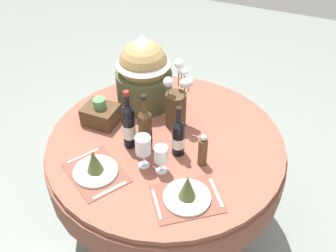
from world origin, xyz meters
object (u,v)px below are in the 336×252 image
object	(u,v)px
dining_table	(166,157)
pepper_mill	(203,151)
flower_vase	(177,103)
wine_bottle_centre	(178,137)
place_setting_right	(187,193)
gift_tub_back_left	(144,69)
place_setting_left	(95,167)
woven_basket_side_left	(100,114)
wine_glass_left	(143,146)
wine_glass_right	(161,155)
wine_bottle_rear	(145,131)
wine_bottle_left	(129,125)

from	to	relation	value
dining_table	pepper_mill	size ratio (longest dim) A/B	6.90
dining_table	flower_vase	world-z (taller)	flower_vase
flower_vase	wine_bottle_centre	world-z (taller)	flower_vase
place_setting_right	gift_tub_back_left	world-z (taller)	gift_tub_back_left
place_setting_left	woven_basket_side_left	distance (m)	0.43
wine_glass_left	gift_tub_back_left	size ratio (longest dim) A/B	0.42
wine_glass_left	wine_glass_right	world-z (taller)	wine_glass_left
place_setting_right	flower_vase	size ratio (longest dim) A/B	1.05
wine_bottle_rear	pepper_mill	size ratio (longest dim) A/B	1.85
place_setting_right	wine_bottle_rear	world-z (taller)	wine_bottle_rear
wine_bottle_left	woven_basket_side_left	bearing A→B (deg)	156.45
place_setting_left	place_setting_right	bearing A→B (deg)	2.77
wine_bottle_rear	wine_glass_left	size ratio (longest dim) A/B	1.88
woven_basket_side_left	flower_vase	bearing A→B (deg)	21.00
wine_bottle_left	wine_glass_left	world-z (taller)	wine_bottle_left
wine_bottle_left	wine_bottle_rear	world-z (taller)	wine_bottle_rear
wine_bottle_rear	wine_glass_right	distance (m)	0.19
place_setting_left	wine_glass_left	bearing A→B (deg)	35.54
flower_vase	wine_glass_left	world-z (taller)	flower_vase
flower_vase	woven_basket_side_left	distance (m)	0.47
place_setting_left	wine_bottle_rear	size ratio (longest dim) A/B	1.12
dining_table	place_setting_right	world-z (taller)	place_setting_right
place_setting_right	wine_bottle_centre	size ratio (longest dim) A/B	1.34
place_setting_right	place_setting_left	bearing A→B (deg)	-177.23
wine_bottle_left	place_setting_left	bearing A→B (deg)	-103.85
place_setting_right	woven_basket_side_left	size ratio (longest dim) A/B	2.12
flower_vase	wine_bottle_left	xyz separation A→B (m)	(-0.17, -0.28, -0.02)
place_setting_right	flower_vase	world-z (taller)	flower_vase
wine_bottle_centre	wine_glass_left	distance (m)	0.22
wine_bottle_left	wine_bottle_centre	xyz separation A→B (m)	(0.28, 0.05, -0.03)
flower_vase	wine_glass_right	xyz separation A→B (m)	(0.08, -0.40, -0.04)
wine_bottle_left	wine_glass_right	world-z (taller)	wine_bottle_left
wine_bottle_left	wine_bottle_centre	distance (m)	0.28
flower_vase	pepper_mill	size ratio (longest dim) A/B	1.98
pepper_mill	place_setting_left	bearing A→B (deg)	-149.76
wine_glass_left	gift_tub_back_left	world-z (taller)	gift_tub_back_left
place_setting_left	wine_bottle_left	distance (m)	0.30
dining_table	gift_tub_back_left	xyz separation A→B (m)	(-0.28, 0.30, 0.39)
pepper_mill	dining_table	bearing A→B (deg)	159.08
gift_tub_back_left	wine_bottle_left	bearing A→B (deg)	-75.77
wine_bottle_centre	gift_tub_back_left	xyz separation A→B (m)	(-0.39, 0.37, 0.13)
wine_bottle_left	wine_glass_left	size ratio (longest dim) A/B	1.85
dining_table	wine_bottle_rear	world-z (taller)	wine_bottle_rear
wine_glass_right	gift_tub_back_left	bearing A→B (deg)	123.53
flower_vase	wine_bottle_centre	bearing A→B (deg)	-65.59
wine_bottle_left	pepper_mill	xyz separation A→B (m)	(0.43, 0.02, -0.05)
wine_bottle_left	wine_bottle_rear	xyz separation A→B (m)	(0.10, -0.00, -0.00)
wine_glass_left	pepper_mill	bearing A→B (deg)	25.87
wine_bottle_rear	pepper_mill	distance (m)	0.33
wine_bottle_centre	wine_bottle_left	bearing A→B (deg)	-170.59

